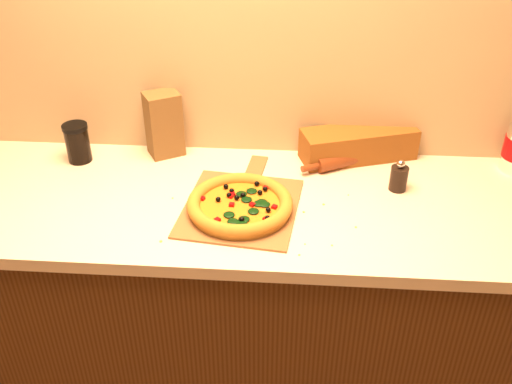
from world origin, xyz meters
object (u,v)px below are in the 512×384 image
pizza (240,205)px  dark_jar (78,143)px  pizza_peel (242,205)px  rolling_pin (351,158)px  pepper_grinder (399,178)px

pizza → dark_jar: bearing=154.7°
pizza_peel → rolling_pin: rolling_pin is taller
rolling_pin → dark_jar: 0.95m
pizza_peel → dark_jar: (-0.59, 0.24, 0.07)m
pizza → dark_jar: size_ratio=2.33×
pizza_peel → pepper_grinder: size_ratio=4.97×
rolling_pin → pizza: bearing=-138.5°
pizza_peel → rolling_pin: 0.45m
pizza_peel → pizza: (-0.00, -0.04, 0.02)m
pepper_grinder → dark_jar: dark_jar is taller
pepper_grinder → rolling_pin: bearing=132.9°
pizza_peel → rolling_pin: (0.35, 0.28, 0.02)m
pizza → pizza_peel: bearing=87.1°
pepper_grinder → dark_jar: 1.09m
pizza → pepper_grinder: size_ratio=2.99×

